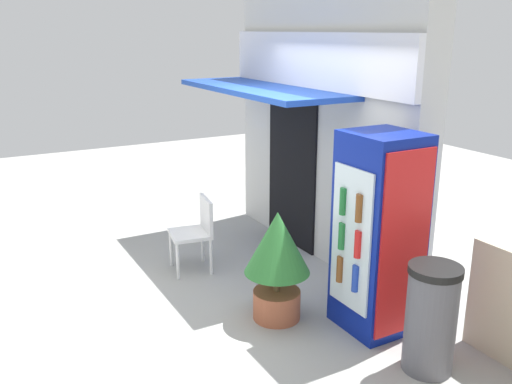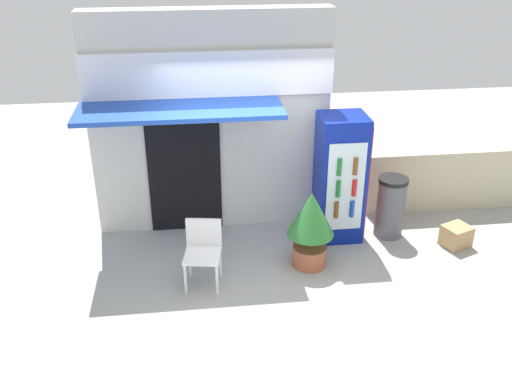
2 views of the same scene
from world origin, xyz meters
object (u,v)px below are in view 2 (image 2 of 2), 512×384
object	(u,v)px
trash_bin	(390,207)
cardboard_box	(456,236)
potted_plant_near_shop	(311,222)
drink_cooler	(340,178)
plastic_chair	(203,248)

from	to	relation	value
trash_bin	cardboard_box	xyz separation A→B (m)	(0.84, -0.41, -0.30)
potted_plant_near_shop	cardboard_box	size ratio (longest dim) A/B	2.98
drink_cooler	cardboard_box	bearing A→B (deg)	-16.97
plastic_chair	potted_plant_near_shop	xyz separation A→B (m)	(1.39, 0.21, 0.15)
trash_bin	potted_plant_near_shop	bearing A→B (deg)	-153.86
potted_plant_near_shop	drink_cooler	bearing A→B (deg)	51.97
cardboard_box	plastic_chair	bearing A→B (deg)	-172.93
drink_cooler	cardboard_box	xyz separation A→B (m)	(1.59, -0.48, -0.75)
drink_cooler	cardboard_box	size ratio (longest dim) A/B	5.10
plastic_chair	trash_bin	xyz separation A→B (m)	(2.69, 0.85, -0.04)
drink_cooler	potted_plant_near_shop	world-z (taller)	drink_cooler
cardboard_box	drink_cooler	bearing A→B (deg)	163.03
potted_plant_near_shop	trash_bin	bearing A→B (deg)	26.14
plastic_chair	cardboard_box	world-z (taller)	plastic_chair
drink_cooler	potted_plant_near_shop	size ratio (longest dim) A/B	1.71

